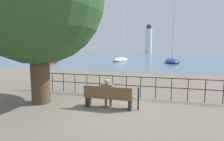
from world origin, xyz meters
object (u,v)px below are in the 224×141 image
closed_umbrella (138,97)px  sailboat_1 (172,61)px  sailboat_2 (47,62)px  sailboat_0 (120,60)px  seated_person_left (107,92)px  park_bench (108,97)px  harbor_lighthouse (149,40)px

closed_umbrella → sailboat_1: sailboat_1 is taller
closed_umbrella → sailboat_2: bearing=134.0°
sailboat_0 → sailboat_2: bearing=-121.7°
seated_person_left → sailboat_2: size_ratio=0.16×
park_bench → harbor_lighthouse: bearing=93.7°
park_bench → sailboat_0: bearing=102.4°
seated_person_left → sailboat_2: sailboat_2 is taller
closed_umbrella → harbor_lighthouse: bearing=94.3°
park_bench → closed_umbrella: (1.19, 0.12, 0.08)m
sailboat_1 → sailboat_2: sailboat_1 is taller
sailboat_2 → sailboat_0: bearing=43.7°
closed_umbrella → sailboat_0: size_ratio=0.08×
sailboat_1 → sailboat_0: bearing=165.6°
seated_person_left → sailboat_2: bearing=131.7°
sailboat_0 → sailboat_2: (-9.72, -11.02, -0.02)m
sailboat_1 → closed_umbrella: bearing=-97.1°
park_bench → sailboat_2: 24.23m
sailboat_2 → sailboat_1: bearing=18.8°
closed_umbrella → sailboat_2: size_ratio=0.13×
park_bench → sailboat_1: (3.75, 26.81, -0.12)m
seated_person_left → sailboat_1: size_ratio=0.09×
park_bench → sailboat_2: bearing=131.7°
park_bench → harbor_lighthouse: 122.77m
seated_person_left → harbor_lighthouse: (-7.85, 122.08, 9.08)m
sailboat_0 → harbor_lighthouse: 93.55m
park_bench → sailboat_1: 27.07m
seated_person_left → sailboat_2: 24.13m
closed_umbrella → sailboat_2: 24.95m
seated_person_left → harbor_lighthouse: 122.67m
closed_umbrella → sailboat_0: 29.96m
seated_person_left → sailboat_1: bearing=81.9°
park_bench → seated_person_left: bearing=127.0°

